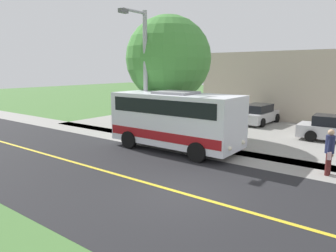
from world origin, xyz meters
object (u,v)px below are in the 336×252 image
Objects in this scene: commercial_building at (334,85)px; pedestrian_with_bags at (330,150)px; shuttle_bus_front at (176,118)px; tree_curbside at (168,59)px; street_light_pole at (144,71)px; parked_car_near at (258,114)px.

pedestrian_with_bags is at bearing 9.22° from commercial_building.
shuttle_bus_front is 0.35× the size of commercial_building.
street_light_pole is at bearing 4.96° from tree_curbside.
street_light_pole is at bearing -89.71° from pedestrian_with_bags.
commercial_building is at bearing 165.54° from shuttle_bus_front.
commercial_building reaches higher than parked_car_near.
commercial_building is (-16.83, 4.34, 1.08)m from shuttle_bus_front.
pedestrian_with_bags is 10.56m from tree_curbside.
shuttle_bus_front is 1.51× the size of parked_car_near.
parked_car_near is at bearing 163.57° from street_light_pole.
pedestrian_with_bags is 11.65m from parked_car_near.
tree_curbside reaches higher than street_light_pole.
shuttle_bus_front is 10.06m from parked_car_near.
commercial_building is at bearing 150.76° from parked_car_near.
commercial_building is at bearing -170.78° from pedestrian_with_bags.
street_light_pole is at bearing -97.10° from shuttle_bus_front.
street_light_pole is (-0.29, -2.35, 2.32)m from shuttle_bus_front.
parked_car_near is (-9.66, -6.50, -0.29)m from pedestrian_with_bags.
pedestrian_with_bags is 16.79m from commercial_building.
commercial_building is at bearing 153.74° from tree_curbside.
tree_curbside reaches higher than commercial_building.
shuttle_bus_front is at bearing 42.22° from tree_curbside.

